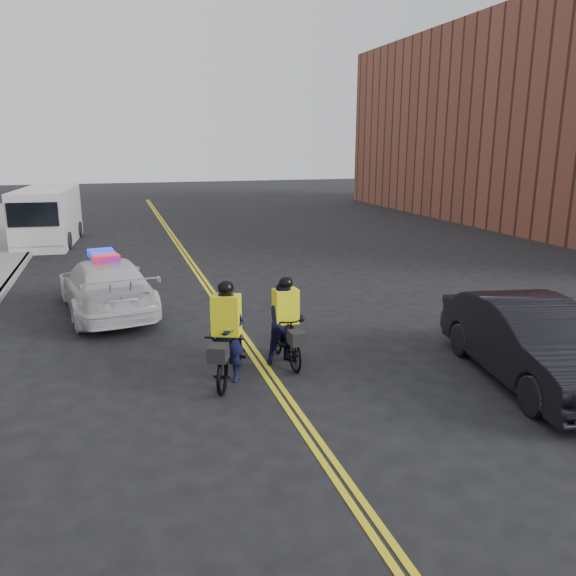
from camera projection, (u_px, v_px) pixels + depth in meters
The scene contains 9 objects.
ground at pixel (278, 388), 10.32m from camera, with size 120.00×120.00×0.00m, color black.
center_line_left at pixel (205, 286), 17.69m from camera, with size 0.10×60.00×0.01m, color yellow.
center_line_right at pixel (210, 286), 17.74m from camera, with size 0.10×60.00×0.01m, color yellow.
building_across at pixel (560, 124), 31.91m from camera, with size 12.00×30.00×11.00m, color brown.
police_cruiser at pixel (106, 285), 14.80m from camera, with size 2.84×5.32×1.63m.
dark_sedan at pixel (532, 342), 10.47m from camera, with size 1.64×4.69×1.55m, color black.
cargo_van at pixel (47, 217), 24.94m from camera, with size 2.62×6.01×2.45m.
cyclist_near at pixel (227, 346), 10.49m from camera, with size 1.44×2.11×1.96m.
cyclist_far at pixel (286, 329), 11.33m from camera, with size 0.84×1.83×1.83m.
Camera 1 is at (-2.64, -9.16, 4.35)m, focal length 35.00 mm.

